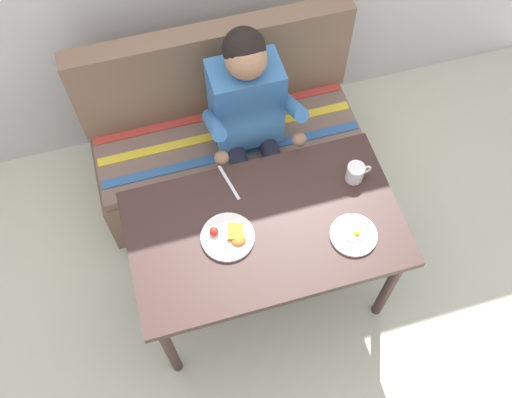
# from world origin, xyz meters

# --- Properties ---
(ground_plane) EXTENTS (8.00, 8.00, 0.00)m
(ground_plane) POSITION_xyz_m (0.00, 0.00, 0.00)
(ground_plane) COLOR beige
(table) EXTENTS (1.20, 0.70, 0.73)m
(table) POSITION_xyz_m (0.00, 0.00, 0.65)
(table) COLOR #37231F
(table) RESTS_ON ground
(couch) EXTENTS (1.44, 0.56, 1.00)m
(couch) POSITION_xyz_m (0.00, 0.76, 0.33)
(couch) COLOR brown
(couch) RESTS_ON ground
(person) EXTENTS (0.45, 0.61, 1.21)m
(person) POSITION_xyz_m (0.10, 0.59, 0.74)
(person) COLOR teal
(person) RESTS_ON ground
(plate_breakfast) EXTENTS (0.23, 0.23, 0.05)m
(plate_breakfast) POSITION_xyz_m (-0.17, -0.01, 0.74)
(plate_breakfast) COLOR white
(plate_breakfast) RESTS_ON table
(plate_eggs) EXTENTS (0.21, 0.21, 0.04)m
(plate_eggs) POSITION_xyz_m (0.35, -0.15, 0.74)
(plate_eggs) COLOR white
(plate_eggs) RESTS_ON table
(coffee_mug) EXTENTS (0.12, 0.08, 0.09)m
(coffee_mug) POSITION_xyz_m (0.46, 0.13, 0.78)
(coffee_mug) COLOR white
(coffee_mug) RESTS_ON table
(knife) EXTENTS (0.06, 0.20, 0.00)m
(knife) POSITION_xyz_m (-0.10, 0.26, 0.73)
(knife) COLOR silver
(knife) RESTS_ON table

